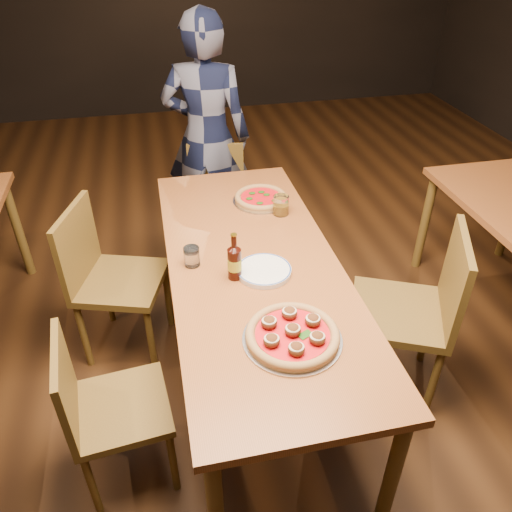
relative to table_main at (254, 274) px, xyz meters
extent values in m
plane|color=black|center=(0.00, 0.00, -0.68)|extent=(9.00, 9.00, 0.00)
cube|color=brown|center=(0.00, 0.00, 0.05)|extent=(0.80, 2.00, 0.04)
cylinder|color=brown|center=(-0.34, 0.94, -0.32)|extent=(0.06, 0.06, 0.71)
cylinder|color=brown|center=(0.34, -0.94, -0.32)|extent=(0.06, 0.06, 0.71)
cylinder|color=brown|center=(0.34, 0.94, -0.32)|extent=(0.06, 0.06, 0.71)
cylinder|color=brown|center=(-1.36, 1.24, -0.32)|extent=(0.06, 0.06, 0.71)
cylinder|color=brown|center=(1.36, 0.74, -0.32)|extent=(0.06, 0.06, 0.71)
cylinder|color=brown|center=(2.04, 0.74, -0.32)|extent=(0.06, 0.06, 0.71)
cylinder|color=#B7B7BF|center=(0.04, -0.54, 0.08)|extent=(0.39, 0.39, 0.01)
cylinder|color=tan|center=(0.04, -0.54, 0.09)|extent=(0.36, 0.36, 0.02)
torus|color=tan|center=(0.04, -0.54, 0.10)|extent=(0.37, 0.37, 0.04)
cylinder|color=#B60A1D|center=(0.04, -0.54, 0.10)|extent=(0.29, 0.29, 0.00)
cylinder|color=#B7B7BF|center=(0.17, 0.58, 0.07)|extent=(0.32, 0.32, 0.01)
cylinder|color=tan|center=(0.17, 0.58, 0.09)|extent=(0.29, 0.29, 0.02)
torus|color=tan|center=(0.17, 0.58, 0.10)|extent=(0.30, 0.30, 0.03)
cylinder|color=#B60A1D|center=(0.17, 0.58, 0.10)|extent=(0.23, 0.23, 0.00)
cylinder|color=white|center=(0.03, -0.09, 0.08)|extent=(0.25, 0.25, 0.02)
cylinder|color=black|center=(-0.11, -0.10, 0.15)|extent=(0.06, 0.06, 0.15)
cylinder|color=black|center=(-0.11, -0.10, 0.26)|extent=(0.02, 0.02, 0.08)
cylinder|color=gold|center=(-0.11, -0.10, 0.15)|extent=(0.06, 0.06, 0.06)
cylinder|color=white|center=(-0.29, 0.04, 0.12)|extent=(0.07, 0.07, 0.09)
cylinder|color=#8E5E10|center=(0.24, 0.42, 0.13)|extent=(0.09, 0.09, 0.11)
imported|color=black|center=(-0.03, 1.42, 0.15)|extent=(0.70, 0.56, 1.66)
camera|label=1|loc=(-0.40, -1.89, 1.45)|focal=35.00mm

